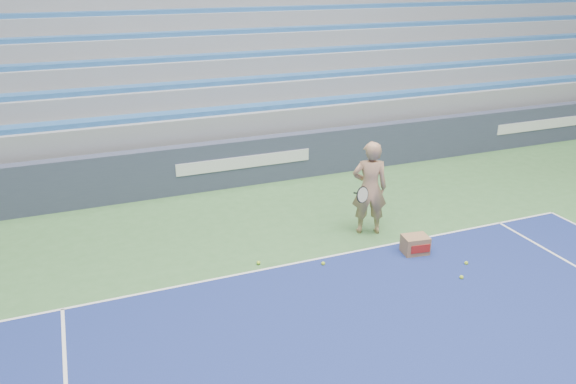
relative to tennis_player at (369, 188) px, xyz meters
name	(u,v)px	position (x,y,z in m)	size (l,w,h in m)	color
sponsor_barrier	(243,162)	(-1.45, 3.35, -0.37)	(30.00, 0.32, 1.10)	#363D53
bleachers	(186,51)	(-1.45, 9.07, 1.44)	(31.00, 9.15, 7.30)	gray
tennis_player	(369,188)	(0.00, 0.00, 0.00)	(1.00, 0.94, 1.83)	tan
ball_box	(415,245)	(0.37, -1.08, -0.75)	(0.49, 0.40, 0.34)	#916946
tennis_ball_0	(461,277)	(0.58, -2.14, -0.88)	(0.07, 0.07, 0.07)	#B9E12E
tennis_ball_1	(323,264)	(-1.35, -0.87, -0.88)	(0.07, 0.07, 0.07)	#B9E12E
tennis_ball_2	(466,263)	(0.96, -1.77, -0.88)	(0.07, 0.07, 0.07)	#B9E12E
tennis_ball_3	(258,263)	(-2.38, -0.43, -0.88)	(0.07, 0.07, 0.07)	#B9E12E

